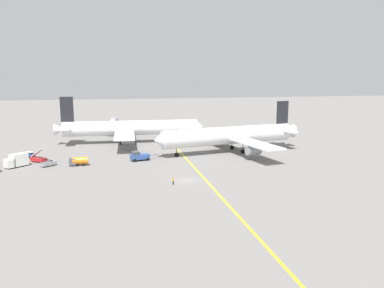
{
  "coord_description": "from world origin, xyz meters",
  "views": [
    {
      "loc": [
        -16.77,
        -86.4,
        24.63
      ],
      "look_at": [
        6.66,
        24.69,
        4.0
      ],
      "focal_mm": 36.5,
      "sensor_mm": 36.0,
      "label": 1
    }
  ],
  "objects_px": {
    "pushback_tug": "(139,156)",
    "gse_catering_truck_tall": "(17,161)",
    "gse_baggage_cart_trailing": "(30,155)",
    "jet_bridge": "(112,124)",
    "airliner_being_pushed": "(230,136)",
    "ground_crew_marshaller_foreground": "(173,181)",
    "gse_stair_truck_yellow": "(38,159)",
    "airliner_at_gate_left": "(130,128)",
    "gse_fuel_bowser_stubby": "(78,161)",
    "gse_belt_loader_portside": "(48,163)",
    "gse_baggage_cart_near_cluster": "(14,159)"
  },
  "relations": [
    {
      "from": "gse_stair_truck_yellow",
      "to": "jet_bridge",
      "type": "bearing_deg",
      "value": 67.43
    },
    {
      "from": "airliner_at_gate_left",
      "to": "gse_baggage_cart_near_cluster",
      "type": "relative_size",
      "value": 18.14
    },
    {
      "from": "pushback_tug",
      "to": "gse_belt_loader_portside",
      "type": "relative_size",
      "value": 1.9
    },
    {
      "from": "jet_bridge",
      "to": "airliner_at_gate_left",
      "type": "bearing_deg",
      "value": -76.02
    },
    {
      "from": "gse_catering_truck_tall",
      "to": "ground_crew_marshaller_foreground",
      "type": "height_order",
      "value": "gse_catering_truck_tall"
    },
    {
      "from": "gse_baggage_cart_near_cluster",
      "to": "gse_belt_loader_portside",
      "type": "xyz_separation_m",
      "value": [
        10.12,
        -6.96,
        -0.04
      ]
    },
    {
      "from": "gse_belt_loader_portside",
      "to": "jet_bridge",
      "type": "distance_m",
      "value": 58.51
    },
    {
      "from": "gse_belt_loader_portside",
      "to": "gse_baggage_cart_trailing",
      "type": "xyz_separation_m",
      "value": [
        -7.0,
        12.74,
        0.04
      ]
    },
    {
      "from": "gse_catering_truck_tall",
      "to": "jet_bridge",
      "type": "bearing_deg",
      "value": 65.16
    },
    {
      "from": "gse_baggage_cart_near_cluster",
      "to": "gse_baggage_cart_trailing",
      "type": "height_order",
      "value": "same"
    },
    {
      "from": "airliner_at_gate_left",
      "to": "jet_bridge",
      "type": "height_order",
      "value": "airliner_at_gate_left"
    },
    {
      "from": "gse_stair_truck_yellow",
      "to": "jet_bridge",
      "type": "xyz_separation_m",
      "value": [
        20.79,
        50.02,
        2.94
      ]
    },
    {
      "from": "pushback_tug",
      "to": "gse_fuel_bowser_stubby",
      "type": "height_order",
      "value": "pushback_tug"
    },
    {
      "from": "airliner_at_gate_left",
      "to": "airliner_being_pushed",
      "type": "relative_size",
      "value": 1.07
    },
    {
      "from": "gse_fuel_bowser_stubby",
      "to": "gse_belt_loader_portside",
      "type": "height_order",
      "value": "gse_belt_loader_portside"
    },
    {
      "from": "gse_baggage_cart_trailing",
      "to": "jet_bridge",
      "type": "distance_m",
      "value": 49.56
    },
    {
      "from": "airliner_at_gate_left",
      "to": "pushback_tug",
      "type": "height_order",
      "value": "airliner_at_gate_left"
    },
    {
      "from": "gse_baggage_cart_trailing",
      "to": "ground_crew_marshaller_foreground",
      "type": "height_order",
      "value": "ground_crew_marshaller_foreground"
    },
    {
      "from": "pushback_tug",
      "to": "gse_belt_loader_portside",
      "type": "height_order",
      "value": "gse_belt_loader_portside"
    },
    {
      "from": "gse_belt_loader_portside",
      "to": "gse_fuel_bowser_stubby",
      "type": "bearing_deg",
      "value": -7.26
    },
    {
      "from": "gse_catering_truck_tall",
      "to": "jet_bridge",
      "type": "relative_size",
      "value": 0.35
    },
    {
      "from": "gse_belt_loader_portside",
      "to": "jet_bridge",
      "type": "height_order",
      "value": "jet_bridge"
    },
    {
      "from": "pushback_tug",
      "to": "gse_fuel_bowser_stubby",
      "type": "relative_size",
      "value": 1.73
    },
    {
      "from": "gse_stair_truck_yellow",
      "to": "ground_crew_marshaller_foreground",
      "type": "xyz_separation_m",
      "value": [
        33.5,
        -30.08,
        -0.13
      ]
    },
    {
      "from": "gse_belt_loader_portside",
      "to": "ground_crew_marshaller_foreground",
      "type": "distance_m",
      "value": 38.67
    },
    {
      "from": "airliner_at_gate_left",
      "to": "gse_fuel_bowser_stubby",
      "type": "bearing_deg",
      "value": -115.62
    },
    {
      "from": "airliner_being_pushed",
      "to": "gse_fuel_bowser_stubby",
      "type": "bearing_deg",
      "value": -168.67
    },
    {
      "from": "pushback_tug",
      "to": "gse_belt_loader_portside",
      "type": "bearing_deg",
      "value": -175.26
    },
    {
      "from": "gse_stair_truck_yellow",
      "to": "ground_crew_marshaller_foreground",
      "type": "bearing_deg",
      "value": -41.92
    },
    {
      "from": "airliner_being_pushed",
      "to": "jet_bridge",
      "type": "xyz_separation_m",
      "value": [
        -36.06,
        47.67,
        -1.32
      ]
    },
    {
      "from": "gse_fuel_bowser_stubby",
      "to": "gse_baggage_cart_near_cluster",
      "type": "height_order",
      "value": "gse_fuel_bowser_stubby"
    },
    {
      "from": "airliner_being_pushed",
      "to": "gse_catering_truck_tall",
      "type": "bearing_deg",
      "value": -173.24
    },
    {
      "from": "gse_catering_truck_tall",
      "to": "gse_baggage_cart_trailing",
      "type": "distance_m",
      "value": 12.0
    },
    {
      "from": "ground_crew_marshaller_foreground",
      "to": "airliner_at_gate_left",
      "type": "bearing_deg",
      "value": 96.78
    },
    {
      "from": "gse_fuel_bowser_stubby",
      "to": "gse_stair_truck_yellow",
      "type": "height_order",
      "value": "gse_stair_truck_yellow"
    },
    {
      "from": "gse_catering_truck_tall",
      "to": "jet_bridge",
      "type": "distance_m",
      "value": 60.6
    },
    {
      "from": "gse_baggage_cart_trailing",
      "to": "jet_bridge",
      "type": "xyz_separation_m",
      "value": [
        24.37,
        43.04,
        3.11
      ]
    },
    {
      "from": "gse_catering_truck_tall",
      "to": "gse_baggage_cart_trailing",
      "type": "relative_size",
      "value": 1.91
    },
    {
      "from": "pushback_tug",
      "to": "gse_stair_truck_yellow",
      "type": "relative_size",
      "value": 1.79
    },
    {
      "from": "gse_fuel_bowser_stubby",
      "to": "jet_bridge",
      "type": "height_order",
      "value": "jet_bridge"
    },
    {
      "from": "airliner_being_pushed",
      "to": "gse_belt_loader_portside",
      "type": "relative_size",
      "value": 10.91
    },
    {
      "from": "gse_fuel_bowser_stubby",
      "to": "gse_belt_loader_portside",
      "type": "bearing_deg",
      "value": 172.74
    },
    {
      "from": "gse_baggage_cart_trailing",
      "to": "gse_baggage_cart_near_cluster",
      "type": "bearing_deg",
      "value": -118.35
    },
    {
      "from": "airliner_at_gate_left",
      "to": "gse_baggage_cart_near_cluster",
      "type": "xyz_separation_m",
      "value": [
        -33.56,
        -24.4,
        -4.5
      ]
    },
    {
      "from": "ground_crew_marshaller_foreground",
      "to": "pushback_tug",
      "type": "bearing_deg",
      "value": 101.91
    },
    {
      "from": "pushback_tug",
      "to": "gse_catering_truck_tall",
      "type": "bearing_deg",
      "value": -177.88
    },
    {
      "from": "airliner_at_gate_left",
      "to": "ground_crew_marshaller_foreground",
      "type": "height_order",
      "value": "airliner_at_gate_left"
    },
    {
      "from": "airliner_being_pushed",
      "to": "pushback_tug",
      "type": "height_order",
      "value": "airliner_being_pushed"
    },
    {
      "from": "airliner_being_pushed",
      "to": "ground_crew_marshaller_foreground",
      "type": "height_order",
      "value": "airliner_being_pushed"
    },
    {
      "from": "pushback_tug",
      "to": "gse_baggage_cart_near_cluster",
      "type": "relative_size",
      "value": 2.95
    }
  ]
}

